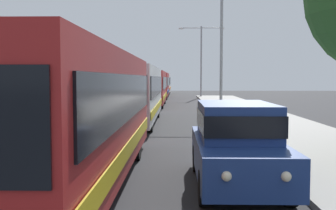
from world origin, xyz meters
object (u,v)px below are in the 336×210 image
object	(u,v)px
bus_second_in_line	(134,92)
white_suv	(236,141)
bus_fourth_in_line	(158,84)
bus_rear	(162,83)
streetlamp_mid	(222,33)
streetlamp_far	(201,54)
bus_middle	(151,87)
bus_lead	(74,112)

from	to	relation	value
bus_second_in_line	white_suv	bearing A→B (deg)	-73.85
bus_fourth_in_line	bus_rear	distance (m)	12.81
streetlamp_mid	streetlamp_far	distance (m)	23.54
bus_middle	bus_fourth_in_line	bearing A→B (deg)	90.00
bus_rear	bus_second_in_line	bearing A→B (deg)	-90.00
streetlamp_far	bus_lead	bearing A→B (deg)	-97.21
bus_second_in_line	streetlamp_far	size ratio (longest dim) A/B	1.34
bus_second_in_line	streetlamp_mid	bearing A→B (deg)	49.15
bus_second_in_line	bus_rear	world-z (taller)	same
bus_second_in_line	bus_middle	xyz separation A→B (m)	(-0.00, 13.90, -0.00)
white_suv	streetlamp_mid	size ratio (longest dim) A/B	0.53
streetlamp_far	bus_middle	bearing A→B (deg)	-108.77
bus_rear	white_suv	xyz separation A→B (m)	(3.70, -52.97, -0.66)
bus_middle	bus_fourth_in_line	distance (m)	13.48
bus_second_in_line	bus_fourth_in_line	xyz separation A→B (m)	(-0.00, 27.39, -0.00)
bus_fourth_in_line	bus_middle	bearing A→B (deg)	-90.00
bus_fourth_in_line	bus_rear	size ratio (longest dim) A/B	0.94
bus_second_in_line	bus_middle	distance (m)	13.90
bus_middle	white_suv	distance (m)	26.94
bus_lead	streetlamp_mid	bearing A→B (deg)	74.22
bus_rear	streetlamp_far	bearing A→B (deg)	-62.60
white_suv	streetlamp_far	bearing A→B (deg)	87.71
bus_rear	streetlamp_mid	distance (m)	34.60
bus_lead	white_suv	world-z (taller)	bus_lead
bus_middle	streetlamp_mid	distance (m)	10.14
white_suv	streetlamp_far	xyz separation A→B (m)	(1.70, 42.56, 4.47)
bus_fourth_in_line	bus_second_in_line	bearing A→B (deg)	-90.00
bus_lead	bus_middle	size ratio (longest dim) A/B	0.98
bus_second_in_line	white_suv	world-z (taller)	bus_second_in_line
streetlamp_mid	streetlamp_far	bearing A→B (deg)	90.00
streetlamp_far	bus_second_in_line	bearing A→B (deg)	-100.27
bus_lead	streetlamp_far	world-z (taller)	streetlamp_far
bus_middle	bus_rear	bearing A→B (deg)	90.00
bus_rear	white_suv	world-z (taller)	bus_rear
bus_rear	streetlamp_far	world-z (taller)	streetlamp_far
bus_fourth_in_line	white_suv	xyz separation A→B (m)	(3.70, -40.16, -0.66)
bus_middle	bus_rear	xyz separation A→B (m)	(0.00, 26.29, 0.00)
bus_second_in_line	bus_fourth_in_line	size ratio (longest dim) A/B	1.08
bus_fourth_in_line	streetlamp_far	world-z (taller)	streetlamp_far
bus_lead	bus_middle	world-z (taller)	same
streetlamp_far	bus_rear	bearing A→B (deg)	117.40
bus_fourth_in_line	streetlamp_far	distance (m)	7.03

